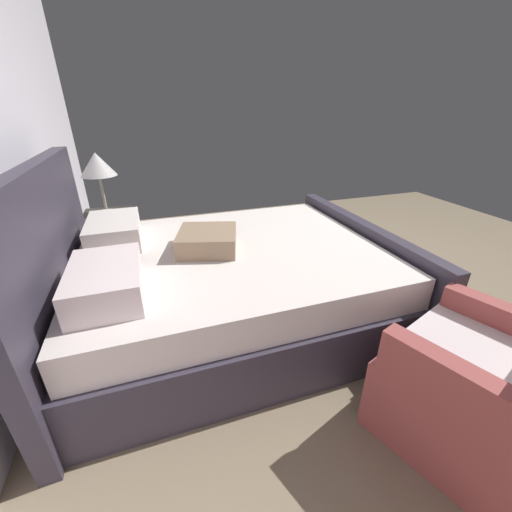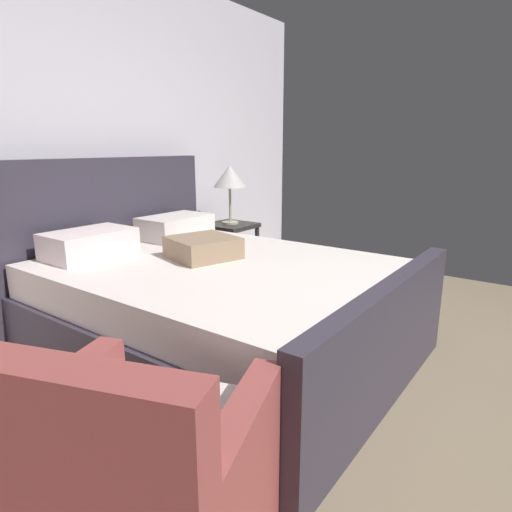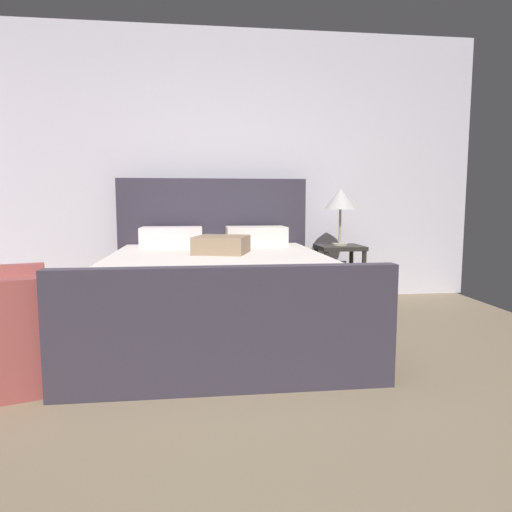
{
  "view_description": "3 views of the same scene",
  "coord_description": "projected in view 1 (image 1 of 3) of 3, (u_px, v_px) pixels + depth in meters",
  "views": [
    {
      "loc": [
        -2.23,
        2.09,
        1.57
      ],
      "look_at": [
        -0.04,
        1.34,
        0.46
      ],
      "focal_mm": 22.37,
      "sensor_mm": 36.0,
      "label": 1
    },
    {
      "loc": [
        -2.23,
        -0.22,
        1.35
      ],
      "look_at": [
        -0.22,
        1.24,
        0.72
      ],
      "focal_mm": 30.67,
      "sensor_mm": 36.0,
      "label": 2
    },
    {
      "loc": [
        -0.32,
        -1.95,
        1.03
      ],
      "look_at": [
        0.06,
        1.13,
        0.67
      ],
      "focal_mm": 32.28,
      "sensor_mm": 36.0,
      "label": 3
    }
  ],
  "objects": [
    {
      "name": "bed",
      "position": [
        224.0,
        282.0,
        2.41
      ],
      "size": [
        1.88,
        2.35,
        1.26
      ],
      "color": "#37323F",
      "rests_on": "ground"
    },
    {
      "name": "armchair",
      "position": [
        486.0,
        390.0,
        1.51
      ],
      "size": [
        0.93,
        0.92,
        0.9
      ],
      "color": "#9D4744",
      "rests_on": "ground"
    },
    {
      "name": "table_lamp_right",
      "position": [
        97.0,
        166.0,
        2.93
      ],
      "size": [
        0.32,
        0.32,
        0.57
      ],
      "color": "#B7B293",
      "rests_on": "nightstand_right"
    },
    {
      "name": "nightstand_right",
      "position": [
        111.0,
        232.0,
        3.21
      ],
      "size": [
        0.44,
        0.44,
        0.6
      ],
      "color": "#2D2A26",
      "rests_on": "ground"
    },
    {
      "name": "ground_plane",
      "position": [
        380.0,
        277.0,
        3.2
      ],
      "size": [
        5.17,
        5.8,
        0.02
      ],
      "primitive_type": "cube",
      "color": "#85745B"
    }
  ]
}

